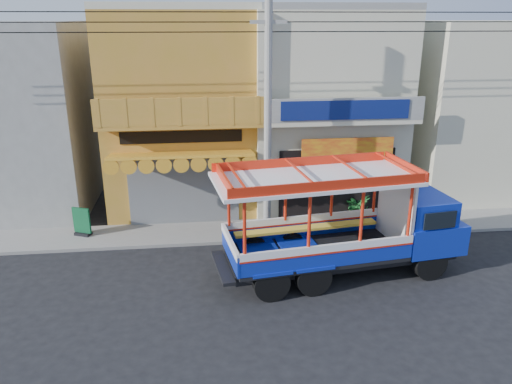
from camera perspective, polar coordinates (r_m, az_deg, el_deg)
ground at (r=15.78m, az=6.56°, el=-10.17°), size 90.00×90.00×0.00m
sidewalk at (r=19.26m, az=3.93°, el=-4.21°), size 30.00×2.00×0.12m
shophouse_left at (r=21.63m, az=-8.39°, el=9.47°), size 6.00×7.50×8.24m
shophouse_right at (r=22.26m, az=7.46°, el=9.79°), size 6.00×6.75×8.24m
party_pilaster at (r=18.72m, az=0.69°, el=7.82°), size 0.35×0.30×8.00m
filler_building_left at (r=23.02m, az=-26.18°, el=7.52°), size 6.00×6.00×7.60m
filler_building_right at (r=24.96m, az=23.40°, el=8.69°), size 6.00×6.00×7.60m
utility_pole at (r=17.04m, az=1.88°, el=10.19°), size 28.00×0.26×9.00m
songthaew_truck at (r=15.86m, az=11.60°, el=-3.36°), size 7.93×3.46×3.58m
green_sign at (r=19.45m, az=-19.26°, el=-3.45°), size 0.67×0.53×1.07m
potted_plant_a at (r=20.31m, az=11.39°, el=-1.58°), size 1.13×1.07×1.00m
potted_plant_b at (r=20.01m, az=14.68°, el=-2.34°), size 0.61×0.63×0.89m
potted_plant_c at (r=19.74m, az=12.14°, el=-2.08°), size 0.77×0.77×1.12m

